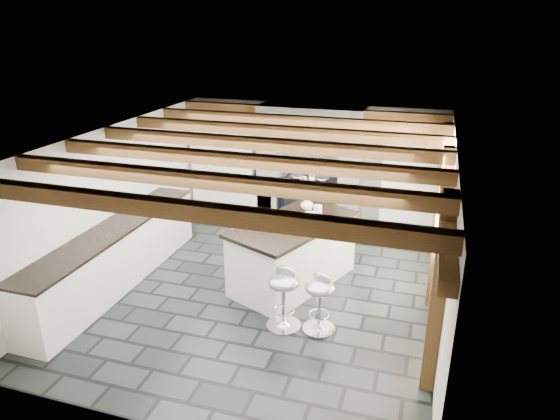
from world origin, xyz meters
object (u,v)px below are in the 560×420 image
(range_cooker, at_px, (309,200))
(bar_stool_near, at_px, (320,297))
(bar_stool_far, at_px, (284,291))
(kitchen_island, at_px, (293,252))

(range_cooker, height_order, bar_stool_near, range_cooker)
(bar_stool_near, distance_m, bar_stool_far, 0.47)
(bar_stool_far, bearing_deg, kitchen_island, 116.74)
(kitchen_island, bearing_deg, bar_stool_near, -35.91)
(bar_stool_near, bearing_deg, bar_stool_far, -148.34)
(range_cooker, xyz_separation_m, bar_stool_far, (0.58, -3.63, 0.06))
(range_cooker, bearing_deg, bar_stool_near, -73.77)
(bar_stool_far, bearing_deg, range_cooker, 115.70)
(range_cooker, xyz_separation_m, kitchen_island, (0.37, -2.46, 0.05))
(range_cooker, height_order, bar_stool_far, range_cooker)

